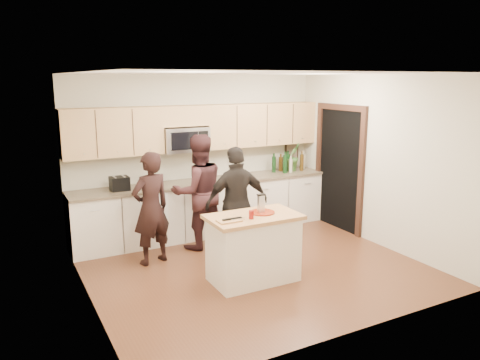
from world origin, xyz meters
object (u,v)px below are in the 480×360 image
woman_left (151,208)px  woman_center (198,192)px  toaster (120,183)px  woman_right (237,203)px  island (253,248)px

woman_left → woman_center: 0.90m
toaster → woman_right: bearing=-39.4°
woman_center → island: bearing=96.3°
woman_left → woman_center: (0.85, 0.27, 0.08)m
island → woman_left: (-0.99, 1.22, 0.37)m
woman_left → woman_right: (1.20, -0.36, 0.02)m
toaster → woman_right: size_ratio=0.17×
woman_center → woman_right: woman_center is taller
toaster → woman_center: 1.22m
woman_left → woman_right: woman_right is taller
island → toaster: (-1.23, 2.03, 0.59)m
island → woman_right: size_ratio=0.72×
toaster → woman_right: woman_right is taller
toaster → woman_center: woman_center is taller
toaster → woman_left: 0.88m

